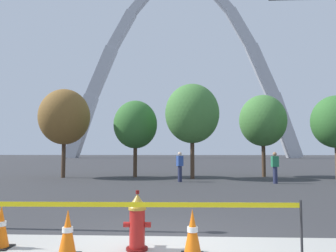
% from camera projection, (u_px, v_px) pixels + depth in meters
% --- Properties ---
extents(ground_plane, '(240.00, 240.00, 0.00)m').
position_uv_depth(ground_plane, '(162.00, 240.00, 6.15)').
color(ground_plane, '#333335').
extents(fire_hydrant, '(0.46, 0.48, 0.99)m').
position_uv_depth(fire_hydrant, '(137.00, 222.00, 5.54)').
color(fire_hydrant, '#5E0F0D').
rests_on(fire_hydrant, ground).
extents(caution_tape_barrier, '(5.03, 0.15, 0.86)m').
position_uv_depth(caution_tape_barrier, '(146.00, 216.00, 5.36)').
color(caution_tape_barrier, '#232326').
rests_on(caution_tape_barrier, ground).
extents(traffic_cone_by_hydrant, '(0.36, 0.36, 0.73)m').
position_uv_depth(traffic_cone_by_hydrant, '(1.00, 227.00, 5.63)').
color(traffic_cone_by_hydrant, black).
rests_on(traffic_cone_by_hydrant, ground).
extents(traffic_cone_mid_sidewalk, '(0.36, 0.36, 0.73)m').
position_uv_depth(traffic_cone_mid_sidewalk, '(68.00, 233.00, 5.21)').
color(traffic_cone_mid_sidewalk, black).
rests_on(traffic_cone_mid_sidewalk, ground).
extents(traffic_cone_curb_edge, '(0.36, 0.36, 0.73)m').
position_uv_depth(traffic_cone_curb_edge, '(193.00, 233.00, 5.23)').
color(traffic_cone_curb_edge, black).
rests_on(traffic_cone_curb_edge, ground).
extents(monument_arch, '(53.61, 2.85, 43.86)m').
position_uv_depth(monument_arch, '(181.00, 74.00, 76.36)').
color(monument_arch, '#B2B5BC').
rests_on(monument_arch, ground).
extents(tree_far_left, '(3.13, 3.13, 5.48)m').
position_uv_depth(tree_far_left, '(64.00, 117.00, 20.51)').
color(tree_far_left, '#473323').
rests_on(tree_far_left, ground).
extents(tree_left_mid, '(2.76, 2.76, 4.84)m').
position_uv_depth(tree_left_mid, '(135.00, 125.00, 20.99)').
color(tree_left_mid, '#473323').
rests_on(tree_left_mid, ground).
extents(tree_center_left, '(3.23, 3.23, 5.65)m').
position_uv_depth(tree_center_left, '(192.00, 114.00, 19.75)').
color(tree_center_left, '#473323').
rests_on(tree_center_left, ground).
extents(tree_center_right, '(2.99, 2.99, 5.23)m').
position_uv_depth(tree_center_right, '(263.00, 121.00, 21.20)').
color(tree_center_right, '#473323').
rests_on(tree_center_right, ground).
extents(tree_right_mid, '(2.78, 2.78, 4.87)m').
position_uv_depth(tree_right_mid, '(336.00, 122.00, 19.24)').
color(tree_right_mid, brown).
rests_on(tree_right_mid, ground).
extents(pedestrian_walking_left, '(0.39, 0.37, 1.59)m').
position_uv_depth(pedestrian_walking_left, '(180.00, 166.00, 17.65)').
color(pedestrian_walking_left, '#232847').
rests_on(pedestrian_walking_left, ground).
extents(pedestrian_standing_center, '(0.37, 0.27, 1.59)m').
position_uv_depth(pedestrian_standing_center, '(275.00, 167.00, 16.71)').
color(pedestrian_standing_center, '#232847').
rests_on(pedestrian_standing_center, ground).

